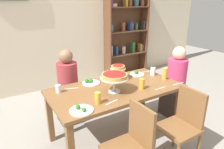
# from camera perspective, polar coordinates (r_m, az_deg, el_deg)

# --- Properties ---
(ground_plane) EXTENTS (12.00, 12.00, 0.00)m
(ground_plane) POSITION_cam_1_polar(r_m,az_deg,el_deg) (3.00, 1.05, -16.77)
(ground_plane) COLOR gray
(rear_partition) EXTENTS (8.00, 0.12, 2.80)m
(rear_partition) POSITION_cam_1_polar(r_m,az_deg,el_deg) (4.43, -14.89, 14.21)
(rear_partition) COLOR beige
(rear_partition) RESTS_ON ground_plane
(dining_table) EXTENTS (1.69, 0.88, 0.74)m
(dining_table) POSITION_cam_1_polar(r_m,az_deg,el_deg) (2.66, 1.14, -5.47)
(dining_table) COLOR brown
(dining_table) RESTS_ON ground_plane
(bookshelf) EXTENTS (1.10, 0.30, 2.21)m
(bookshelf) POSITION_cam_1_polar(r_m,az_deg,el_deg) (5.01, 3.97, 12.28)
(bookshelf) COLOR brown
(bookshelf) RESTS_ON ground_plane
(diner_head_east) EXTENTS (0.34, 0.34, 1.15)m
(diner_head_east) POSITION_cam_1_polar(r_m,az_deg,el_deg) (3.43, 17.36, -3.36)
(diner_head_east) COLOR #382D28
(diner_head_east) RESTS_ON ground_plane
(diner_far_left) EXTENTS (0.34, 0.34, 1.15)m
(diner_far_left) POSITION_cam_1_polar(r_m,az_deg,el_deg) (3.17, -12.06, -4.79)
(diner_far_left) COLOR #382D28
(diner_far_left) RESTS_ON ground_plane
(chair_near_right) EXTENTS (0.40, 0.40, 0.87)m
(chair_near_right) POSITION_cam_1_polar(r_m,az_deg,el_deg) (2.52, 19.19, -12.62)
(chair_near_right) COLOR brown
(chair_near_right) RESTS_ON ground_plane
(chair_near_left) EXTENTS (0.40, 0.40, 0.87)m
(chair_near_left) POSITION_cam_1_polar(r_m,az_deg,el_deg) (2.10, 5.58, -18.73)
(chair_near_left) COLOR brown
(chair_near_left) RESTS_ON ground_plane
(deep_dish_pizza_stand) EXTENTS (0.34, 0.34, 0.24)m
(deep_dish_pizza_stand) POSITION_cam_1_polar(r_m,az_deg,el_deg) (2.44, 0.67, -0.70)
(deep_dish_pizza_stand) COLOR silver
(deep_dish_pizza_stand) RESTS_ON dining_table
(personal_pizza_stand) EXTENTS (0.22, 0.22, 0.21)m
(personal_pizza_stand) POSITION_cam_1_polar(r_m,az_deg,el_deg) (2.85, 1.70, 1.56)
(personal_pizza_stand) COLOR silver
(personal_pizza_stand) RESTS_ON dining_table
(salad_plate_near_diner) EXTENTS (0.24, 0.24, 0.07)m
(salad_plate_near_diner) POSITION_cam_1_polar(r_m,az_deg,el_deg) (2.76, -6.05, -2.13)
(salad_plate_near_diner) COLOR white
(salad_plate_near_diner) RESTS_ON dining_table
(salad_plate_far_diner) EXTENTS (0.22, 0.22, 0.07)m
(salad_plate_far_diner) POSITION_cam_1_polar(r_m,az_deg,el_deg) (3.10, 6.96, 0.21)
(salad_plate_far_diner) COLOR white
(salad_plate_far_diner) RESTS_ON dining_table
(salad_plate_spare) EXTENTS (0.25, 0.25, 0.07)m
(salad_plate_spare) POSITION_cam_1_polar(r_m,az_deg,el_deg) (2.11, -8.63, -9.78)
(salad_plate_spare) COLOR white
(salad_plate_spare) RESTS_ON dining_table
(beer_glass_amber_tall) EXTENTS (0.07, 0.07, 0.17)m
(beer_glass_amber_tall) POSITION_cam_1_polar(r_m,az_deg,el_deg) (2.98, 14.58, 0.25)
(beer_glass_amber_tall) COLOR gold
(beer_glass_amber_tall) RESTS_ON dining_table
(beer_glass_amber_short) EXTENTS (0.07, 0.07, 0.14)m
(beer_glass_amber_short) POSITION_cam_1_polar(r_m,az_deg,el_deg) (2.59, 8.36, -2.63)
(beer_glass_amber_short) COLOR gold
(beer_glass_amber_short) RESTS_ON dining_table
(beer_glass_amber_spare) EXTENTS (0.07, 0.07, 0.13)m
(beer_glass_amber_spare) POSITION_cam_1_polar(r_m,az_deg,el_deg) (2.21, -4.03, -6.60)
(beer_glass_amber_spare) COLOR gold
(beer_glass_amber_spare) RESTS_ON dining_table
(water_glass_clear_near) EXTENTS (0.07, 0.07, 0.09)m
(water_glass_clear_near) POSITION_cam_1_polar(r_m,az_deg,el_deg) (2.76, 0.21, -1.45)
(water_glass_clear_near) COLOR white
(water_glass_clear_near) RESTS_ON dining_table
(water_glass_clear_far) EXTENTS (0.06, 0.06, 0.10)m
(water_glass_clear_far) POSITION_cam_1_polar(r_m,az_deg,el_deg) (2.56, -14.81, -3.87)
(water_glass_clear_far) COLOR white
(water_glass_clear_far) RESTS_ON dining_table
(water_glass_clear_spare) EXTENTS (0.07, 0.07, 0.12)m
(water_glass_clear_spare) POSITION_cam_1_polar(r_m,az_deg,el_deg) (3.11, 11.38, 0.87)
(water_glass_clear_spare) COLOR white
(water_glass_clear_spare) RESTS_ON dining_table
(cutlery_fork_near) EXTENTS (0.18, 0.02, 0.00)m
(cutlery_fork_near) POSITION_cam_1_polar(r_m,az_deg,el_deg) (2.67, 13.45, -3.77)
(cutlery_fork_near) COLOR silver
(cutlery_fork_near) RESTS_ON dining_table
(cutlery_knife_near) EXTENTS (0.18, 0.06, 0.00)m
(cutlery_knife_near) POSITION_cam_1_polar(r_m,az_deg,el_deg) (2.26, -0.01, -7.78)
(cutlery_knife_near) COLOR silver
(cutlery_knife_near) RESTS_ON dining_table
(cutlery_fork_far) EXTENTS (0.18, 0.02, 0.00)m
(cutlery_fork_far) POSITION_cam_1_polar(r_m,az_deg,el_deg) (2.88, 18.10, -2.47)
(cutlery_fork_far) COLOR silver
(cutlery_fork_far) RESTS_ON dining_table
(cutlery_knife_far) EXTENTS (0.18, 0.05, 0.00)m
(cutlery_knife_far) POSITION_cam_1_polar(r_m,az_deg,el_deg) (3.27, 9.96, 0.87)
(cutlery_knife_far) COLOR silver
(cutlery_knife_far) RESTS_ON dining_table
(cutlery_spare_fork) EXTENTS (0.18, 0.06, 0.00)m
(cutlery_spare_fork) POSITION_cam_1_polar(r_m,az_deg,el_deg) (2.65, -11.28, -3.86)
(cutlery_spare_fork) COLOR silver
(cutlery_spare_fork) RESTS_ON dining_table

